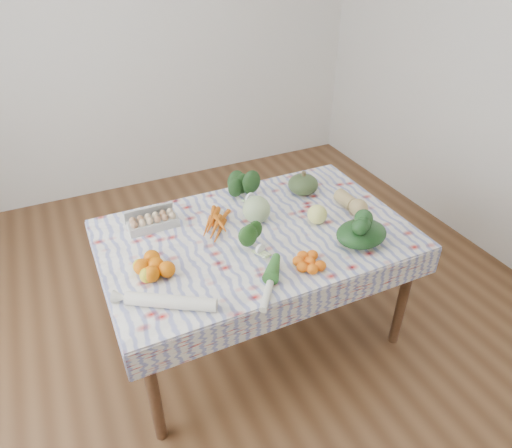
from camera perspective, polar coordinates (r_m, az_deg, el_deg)
name	(u,v)px	position (r m, az deg, el deg)	size (l,w,h in m)	color
ground	(256,330)	(3.00, 0.00, -13.10)	(4.50, 4.50, 0.00)	#55341D
wall_back	(142,31)	(4.26, -14.10, 22.32)	(4.00, 0.04, 2.80)	silver
dining_table	(256,245)	(2.54, 0.00, -2.65)	(1.60, 1.00, 0.75)	brown
tablecloth	(256,234)	(2.50, 0.00, -1.22)	(1.66, 1.06, 0.01)	silver
egg_carton	(153,222)	(2.58, -12.72, 0.19)	(0.27, 0.11, 0.07)	#ADADA8
carrot_bunch	(214,225)	(2.53, -5.27, -0.17)	(0.24, 0.22, 0.04)	#C75A11
kale_bunch	(246,189)	(2.75, -1.28, 4.33)	(0.17, 0.15, 0.15)	#1C3D18
kabocha_squash	(303,184)	(2.85, 5.91, 4.96)	(0.19, 0.19, 0.12)	#384C27
cabbage	(256,210)	(2.55, 0.06, 1.81)	(0.16, 0.16, 0.16)	#9BB67A
butternut_squash	(352,202)	(2.72, 11.87, 2.74)	(0.11, 0.23, 0.11)	tan
orange_cluster	(156,265)	(2.26, -12.42, -5.04)	(0.26, 0.26, 0.09)	#DA6205
broccoli	(254,243)	(2.33, -0.25, -2.37)	(0.14, 0.14, 0.10)	#24521A
mandarin_cluster	(310,261)	(2.26, 6.75, -4.63)	(0.19, 0.19, 0.06)	orange
grapefruit	(317,214)	(2.57, 7.66, 1.20)	(0.11, 0.11, 0.11)	#F3F578
spinach_bag	(361,234)	(2.44, 13.03, -1.18)	(0.28, 0.22, 0.12)	#143415
daikon	(171,302)	(2.07, -10.58, -9.52)	(0.06, 0.06, 0.43)	white
leek	(270,284)	(2.14, 1.75, -7.45)	(0.04, 0.04, 0.35)	silver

